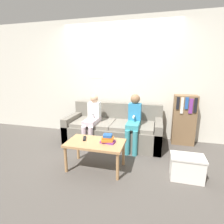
# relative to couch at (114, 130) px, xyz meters

# --- Properties ---
(ground_plane) EXTENTS (10.00, 10.00, 0.00)m
(ground_plane) POSITION_rel_couch_xyz_m (0.00, -0.53, -0.27)
(ground_plane) COLOR #4C4742
(wall_back) EXTENTS (8.00, 0.06, 2.60)m
(wall_back) POSITION_rel_couch_xyz_m (-0.00, 0.51, 1.03)
(wall_back) COLOR beige
(wall_back) RESTS_ON ground_plane
(couch) EXTENTS (1.95, 0.83, 0.80)m
(couch) POSITION_rel_couch_xyz_m (0.00, 0.00, 0.00)
(couch) COLOR #6B665B
(couch) RESTS_ON ground_plane
(coffee_table) EXTENTS (0.88, 0.50, 0.44)m
(coffee_table) POSITION_rel_couch_xyz_m (-0.02, -1.05, 0.11)
(coffee_table) COLOR #AD7F51
(coffee_table) RESTS_ON ground_plane
(person_left) EXTENTS (0.24, 0.57, 1.02)m
(person_left) POSITION_rel_couch_xyz_m (-0.40, -0.20, 0.30)
(person_left) COLOR silver
(person_left) RESTS_ON ground_plane
(person_right) EXTENTS (0.24, 0.57, 1.06)m
(person_right) POSITION_rel_couch_xyz_m (0.44, -0.19, 0.33)
(person_right) COLOR teal
(person_right) RESTS_ON ground_plane
(tv_remote) EXTENTS (0.09, 0.17, 0.02)m
(tv_remote) POSITION_rel_couch_xyz_m (-0.23, -0.98, 0.18)
(tv_remote) COLOR black
(tv_remote) RESTS_ON coffee_table
(book_stack) EXTENTS (0.22, 0.16, 0.13)m
(book_stack) POSITION_rel_couch_xyz_m (0.17, -1.03, 0.22)
(book_stack) COLOR #7A3389
(book_stack) RESTS_ON coffee_table
(bookshelf) EXTENTS (0.44, 0.29, 1.02)m
(bookshelf) POSITION_rel_couch_xyz_m (1.40, 0.32, 0.24)
(bookshelf) COLOR brown
(bookshelf) RESTS_ON ground_plane
(storage_box) EXTENTS (0.45, 0.30, 0.34)m
(storage_box) POSITION_rel_couch_xyz_m (1.31, -0.98, -0.10)
(storage_box) COLOR silver
(storage_box) RESTS_ON ground_plane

